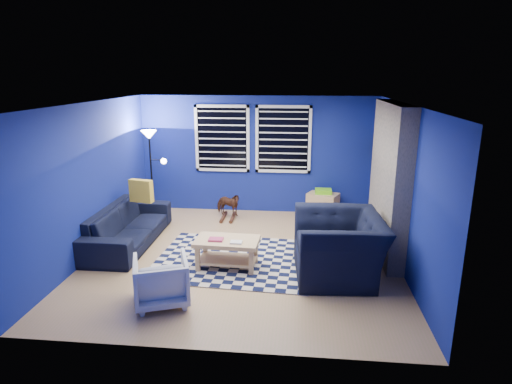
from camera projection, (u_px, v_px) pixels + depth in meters
floor at (242, 257)px, 7.09m from camera, size 5.00×5.00×0.00m
ceiling at (241, 104)px, 6.42m from camera, size 5.00×5.00×0.00m
wall_back at (257, 155)px, 9.15m from camera, size 5.00×0.00×5.00m
wall_left at (91, 180)px, 7.00m from camera, size 0.00×5.00×5.00m
wall_right at (404, 188)px, 6.51m from camera, size 0.00×5.00×5.00m
fireplace at (388, 183)px, 7.02m from camera, size 0.65×2.00×2.50m
window_left at (222, 139)px, 9.09m from camera, size 1.17×0.06×1.42m
window_right at (283, 140)px, 8.97m from camera, size 1.17×0.06×1.42m
tv at (379, 155)px, 8.39m from camera, size 0.07×1.00×0.58m
rug at (234, 259)px, 6.98m from camera, size 2.62×2.15×0.02m
sofa at (128, 226)px, 7.58m from camera, size 2.31×0.92×0.67m
armchair_big at (339, 246)px, 6.35m from camera, size 1.51×1.34×0.93m
armchair_bent at (161, 280)px, 5.61m from camera, size 0.88×0.89×0.64m
rocking_horse at (228, 204)px, 8.87m from camera, size 0.45×0.64×0.49m
coffee_table at (227, 247)px, 6.63m from camera, size 1.01×0.61×0.49m
cabinet at (323, 204)px, 9.04m from camera, size 0.73×0.62×0.60m
floor_lamp at (151, 147)px, 8.61m from camera, size 0.50×0.31×1.84m
throw_pillow at (141, 191)px, 7.76m from camera, size 0.45×0.22×0.41m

